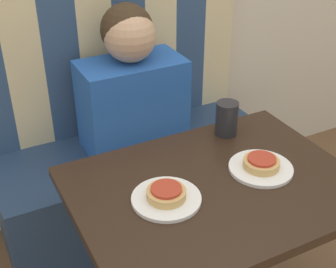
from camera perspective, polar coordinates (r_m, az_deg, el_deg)
The scene contains 9 objects.
booth_seat at distance 2.26m, azimuth -3.89°, elevation -6.47°, with size 1.25×0.51×0.49m.
booth_backrest at distance 2.14m, azimuth -6.95°, elevation 10.67°, with size 1.25×0.07×0.79m.
dining_table at distance 1.57m, azimuth 5.63°, elevation -9.08°, with size 0.91×0.67×0.71m.
person at distance 1.98m, azimuth -4.49°, elevation 6.15°, with size 0.44×0.26×0.63m.
plate_left at distance 1.44m, azimuth -0.20°, elevation -7.91°, with size 0.21×0.21×0.01m.
plate_right at distance 1.60m, azimuth 11.25°, elevation -4.12°, with size 0.21×0.21×0.01m.
pizza_left at distance 1.42m, azimuth -0.20°, elevation -7.21°, with size 0.12×0.12×0.04m.
pizza_right at distance 1.58m, azimuth 11.33°, elevation -3.45°, with size 0.12×0.12×0.04m.
drinking_cup at distance 1.75m, azimuth 7.16°, elevation 1.90°, with size 0.08×0.08×0.13m.
Camera 1 is at (-0.68, -1.00, 1.61)m, focal length 50.00 mm.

